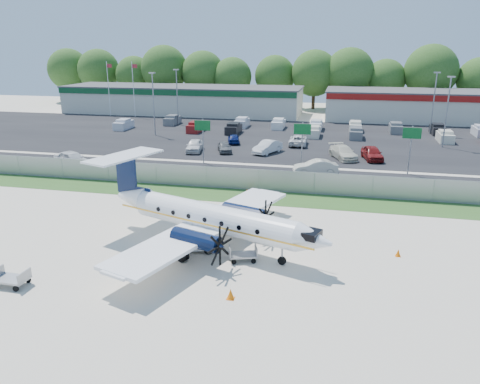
% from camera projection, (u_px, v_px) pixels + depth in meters
% --- Properties ---
extents(ground, '(170.00, 170.00, 0.00)m').
position_uv_depth(ground, '(220.00, 254.00, 29.86)').
color(ground, beige).
rests_on(ground, ground).
extents(grass_verge, '(170.00, 4.00, 0.02)m').
position_uv_depth(grass_verge, '(255.00, 197.00, 41.03)').
color(grass_verge, '#2D561E').
rests_on(grass_verge, ground).
extents(access_road, '(170.00, 8.00, 0.02)m').
position_uv_depth(access_road, '(268.00, 176.00, 47.55)').
color(access_road, black).
rests_on(access_road, ground).
extents(parking_lot, '(170.00, 32.00, 0.02)m').
position_uv_depth(parking_lot, '(291.00, 138.00, 67.12)').
color(parking_lot, black).
rests_on(parking_lot, ground).
extents(perimeter_fence, '(120.00, 0.06, 1.99)m').
position_uv_depth(perimeter_fence, '(259.00, 180.00, 42.60)').
color(perimeter_fence, gray).
rests_on(perimeter_fence, ground).
extents(building_west, '(46.40, 12.40, 5.24)m').
position_uv_depth(building_west, '(183.00, 99.00, 91.78)').
color(building_west, beige).
rests_on(building_west, ground).
extents(building_east, '(44.40, 12.40, 5.24)m').
position_uv_depth(building_east, '(455.00, 106.00, 81.43)').
color(building_east, beige).
rests_on(building_east, ground).
extents(sign_left, '(1.80, 0.26, 5.00)m').
position_uv_depth(sign_left, '(203.00, 132.00, 51.77)').
color(sign_left, gray).
rests_on(sign_left, ground).
extents(sign_mid, '(1.80, 0.26, 5.00)m').
position_uv_depth(sign_mid, '(302.00, 136.00, 49.50)').
color(sign_mid, gray).
rests_on(sign_mid, ground).
extents(sign_right, '(1.80, 0.26, 5.00)m').
position_uv_depth(sign_right, '(411.00, 140.00, 47.22)').
color(sign_right, gray).
rests_on(sign_right, ground).
extents(flagpole_west, '(1.06, 0.12, 10.00)m').
position_uv_depth(flagpole_west, '(109.00, 86.00, 86.85)').
color(flagpole_west, white).
rests_on(flagpole_west, ground).
extents(flagpole_east, '(1.06, 0.12, 10.00)m').
position_uv_depth(flagpole_east, '(134.00, 86.00, 85.81)').
color(flagpole_east, white).
rests_on(flagpole_east, ground).
extents(light_pole_nw, '(0.90, 0.35, 9.09)m').
position_uv_depth(light_pole_nw, '(153.00, 100.00, 67.83)').
color(light_pole_nw, gray).
rests_on(light_pole_nw, ground).
extents(light_pole_ne, '(0.90, 0.35, 9.09)m').
position_uv_depth(light_pole_ne, '(447.00, 107.00, 59.55)').
color(light_pole_ne, gray).
rests_on(light_pole_ne, ground).
extents(light_pole_sw, '(0.90, 0.35, 9.09)m').
position_uv_depth(light_pole_sw, '(177.00, 93.00, 77.15)').
color(light_pole_sw, gray).
rests_on(light_pole_sw, ground).
extents(light_pole_se, '(0.90, 0.35, 9.09)m').
position_uv_depth(light_pole_se, '(434.00, 99.00, 68.87)').
color(light_pole_se, gray).
rests_on(light_pole_se, ground).
extents(tree_line, '(112.00, 6.00, 14.00)m').
position_uv_depth(tree_line, '(310.00, 109.00, 98.80)').
color(tree_line, '#2A5318').
rests_on(tree_line, ground).
extents(aircraft, '(17.19, 16.75, 5.28)m').
position_uv_depth(aircraft, '(210.00, 217.00, 30.41)').
color(aircraft, white).
rests_on(aircraft, ground).
extents(pushback_tug, '(2.89, 2.47, 1.38)m').
position_uv_depth(pushback_tug, '(196.00, 240.00, 30.29)').
color(pushback_tug, white).
rests_on(pushback_tug, ground).
extents(baggage_cart_near, '(1.86, 1.16, 0.97)m').
position_uv_depth(baggage_cart_near, '(11.00, 278.00, 25.73)').
color(baggage_cart_near, gray).
rests_on(baggage_cart_near, ground).
extents(baggage_cart_far, '(1.95, 1.51, 0.90)m').
position_uv_depth(baggage_cart_far, '(243.00, 254.00, 28.78)').
color(baggage_cart_far, gray).
rests_on(baggage_cart_far, ground).
extents(cone_nose, '(0.33, 0.33, 0.47)m').
position_uv_depth(cone_nose, '(398.00, 253.00, 29.44)').
color(cone_nose, orange).
rests_on(cone_nose, ground).
extents(cone_port_wing, '(0.41, 0.41, 0.58)m').
position_uv_depth(cone_port_wing, '(231.00, 294.00, 24.46)').
color(cone_port_wing, orange).
rests_on(cone_port_wing, ground).
extents(cone_starboard_wing, '(0.33, 0.33, 0.47)m').
position_uv_depth(cone_starboard_wing, '(247.00, 191.00, 41.91)').
color(cone_starboard_wing, orange).
rests_on(cone_starboard_wing, ground).
extents(road_car_west, '(5.34, 3.91, 1.69)m').
position_uv_depth(road_car_west, '(73.00, 166.00, 51.47)').
color(road_car_west, silver).
rests_on(road_car_west, ground).
extents(road_car_mid, '(4.80, 2.71, 1.50)m').
position_uv_depth(road_car_mid, '(315.00, 174.00, 48.35)').
color(road_car_mid, beige).
rests_on(road_car_mid, ground).
extents(parked_car_a, '(2.51, 4.73, 1.53)m').
position_uv_depth(parked_car_a, '(195.00, 152.00, 58.69)').
color(parked_car_a, silver).
rests_on(parked_car_a, ground).
extents(parked_car_b, '(2.83, 4.18, 1.32)m').
position_uv_depth(parked_car_b, '(225.00, 152.00, 58.39)').
color(parked_car_b, '#595B5E').
rests_on(parked_car_b, ground).
extents(parked_car_c, '(3.35, 4.93, 1.54)m').
position_uv_depth(parked_car_c, '(268.00, 153.00, 57.90)').
color(parked_car_c, silver).
rests_on(parked_car_c, ground).
extents(parked_car_d, '(3.93, 5.60, 1.51)m').
position_uv_depth(parked_car_d, '(343.00, 159.00, 55.01)').
color(parked_car_d, beige).
rests_on(parked_car_d, ground).
extents(parked_car_e, '(2.79, 4.94, 1.58)m').
position_uv_depth(parked_car_e, '(372.00, 160.00, 54.47)').
color(parked_car_e, maroon).
rests_on(parked_car_e, ground).
extents(parked_car_f, '(2.46, 4.04, 1.29)m').
position_uv_depth(parked_car_f, '(234.00, 143.00, 63.73)').
color(parked_car_f, navy).
rests_on(parked_car_f, ground).
extents(parked_car_g, '(2.47, 5.03, 1.37)m').
position_uv_depth(parked_car_g, '(298.00, 145.00, 62.49)').
color(parked_car_g, silver).
rests_on(parked_car_g, ground).
extents(far_parking_rows, '(56.00, 10.00, 1.60)m').
position_uv_depth(far_parking_rows, '(295.00, 132.00, 71.78)').
color(far_parking_rows, gray).
rests_on(far_parking_rows, ground).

